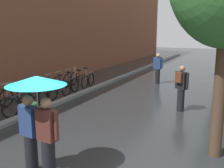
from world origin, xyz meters
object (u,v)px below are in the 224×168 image
(parked_bicycle_0, at_px, (1,105))
(parked_bicycle_6, at_px, (76,81))
(parked_bicycle_7, at_px, (82,78))
(parked_bicycle_2, at_px, (33,95))
(parked_bicycle_1, at_px, (16,99))
(parked_bicycle_3, at_px, (43,91))
(parked_bicycle_5, at_px, (66,84))
(pedestrian_walking_far, at_px, (158,68))
(litter_bin, at_px, (30,118))
(pedestrian_walking_midground, at_px, (181,87))
(couple_under_umbrella, at_px, (38,109))
(parked_bicycle_4, at_px, (57,87))

(parked_bicycle_0, distance_m, parked_bicycle_6, 4.76)
(parked_bicycle_7, bearing_deg, parked_bicycle_2, -88.17)
(parked_bicycle_2, xyz_separation_m, parked_bicycle_6, (-0.06, 3.15, 0.00))
(parked_bicycle_1, relative_size, parked_bicycle_3, 0.99)
(parked_bicycle_5, xyz_separation_m, pedestrian_walking_far, (3.41, 3.78, 0.50))
(parked_bicycle_0, xyz_separation_m, parked_bicycle_3, (-0.13, 2.34, 0.00))
(parked_bicycle_7, relative_size, pedestrian_walking_far, 0.70)
(parked_bicycle_7, distance_m, litter_bin, 6.54)
(parked_bicycle_1, height_order, parked_bicycle_5, same)
(parked_bicycle_7, bearing_deg, pedestrian_walking_midground, -22.57)
(couple_under_umbrella, bearing_deg, litter_bin, 136.68)
(parked_bicycle_1, distance_m, parked_bicycle_5, 3.16)
(parked_bicycle_3, distance_m, pedestrian_walking_far, 6.42)
(pedestrian_walking_midground, relative_size, pedestrian_walking_far, 1.01)
(parked_bicycle_1, bearing_deg, pedestrian_walking_midground, 23.10)
(parked_bicycle_3, relative_size, litter_bin, 1.31)
(parked_bicycle_1, distance_m, couple_under_umbrella, 5.15)
(parked_bicycle_6, distance_m, pedestrian_walking_midground, 5.76)
(pedestrian_walking_midground, bearing_deg, parked_bicycle_4, -179.83)
(parked_bicycle_2, height_order, pedestrian_walking_midground, pedestrian_walking_midground)
(parked_bicycle_2, distance_m, parked_bicycle_7, 3.89)
(parked_bicycle_7, height_order, litter_bin, parked_bicycle_7)
(parked_bicycle_0, xyz_separation_m, litter_bin, (1.94, -0.71, 0.05))
(parked_bicycle_4, height_order, couple_under_umbrella, couple_under_umbrella)
(parked_bicycle_3, height_order, parked_bicycle_6, same)
(parked_bicycle_1, bearing_deg, parked_bicycle_0, -80.73)
(parked_bicycle_2, distance_m, pedestrian_walking_far, 6.98)
(parked_bicycle_5, bearing_deg, pedestrian_walking_midground, -8.05)
(parked_bicycle_6, bearing_deg, parked_bicycle_4, -88.71)
(parked_bicycle_4, bearing_deg, parked_bicycle_7, 92.37)
(pedestrian_walking_midground, bearing_deg, pedestrian_walking_far, 115.18)
(litter_bin, height_order, pedestrian_walking_far, pedestrian_walking_far)
(parked_bicycle_3, height_order, parked_bicycle_7, same)
(parked_bicycle_6, bearing_deg, parked_bicycle_5, -93.30)
(parked_bicycle_7, bearing_deg, parked_bicycle_6, -85.29)
(couple_under_umbrella, bearing_deg, parked_bicycle_6, 118.11)
(parked_bicycle_6, relative_size, pedestrian_walking_midground, 0.67)
(parked_bicycle_3, xyz_separation_m, pedestrian_walking_midground, (5.57, 0.84, 0.51))
(parked_bicycle_6, bearing_deg, parked_bicycle_2, -88.85)
(parked_bicycle_2, bearing_deg, pedestrian_walking_far, 61.69)
(parked_bicycle_0, relative_size, couple_under_umbrella, 0.57)
(parked_bicycle_5, xyz_separation_m, couple_under_umbrella, (3.88, -6.38, 1.01))
(pedestrian_walking_far, bearing_deg, parked_bicycle_5, -132.10)
(parked_bicycle_5, bearing_deg, parked_bicycle_0, -88.18)
(parked_bicycle_0, height_order, parked_bicycle_6, same)
(parked_bicycle_0, bearing_deg, parked_bicycle_3, 93.29)
(parked_bicycle_5, bearing_deg, pedestrian_walking_far, 47.90)
(parked_bicycle_3, relative_size, parked_bicycle_6, 1.00)
(parked_bicycle_4, xyz_separation_m, parked_bicycle_6, (-0.04, 1.60, 0.00))
(parked_bicycle_0, height_order, parked_bicycle_3, same)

